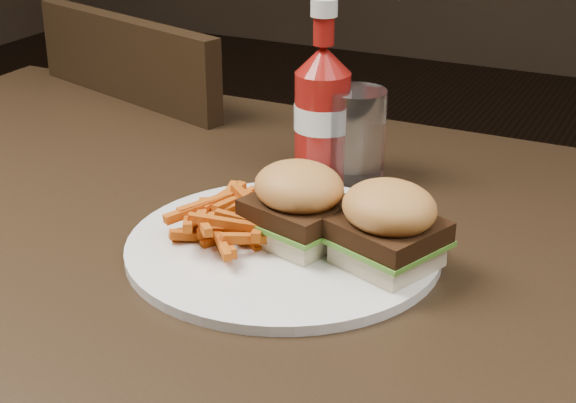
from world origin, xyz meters
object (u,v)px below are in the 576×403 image
at_px(chair_far, 226,246).
at_px(plate, 284,247).
at_px(tumbler, 356,135).
at_px(dining_table, 214,239).
at_px(ketchup_bottle, 322,127).

xyz_separation_m(chair_far, plate, (0.38, -0.53, 0.33)).
relative_size(chair_far, tumbler, 3.83).
relative_size(dining_table, ketchup_bottle, 9.25).
bearing_deg(tumbler, ketchup_bottle, -173.85).
bearing_deg(ketchup_bottle, dining_table, -105.76).
height_order(chair_far, tumbler, tumbler).
relative_size(chair_far, plate, 1.33).
height_order(dining_table, plate, plate).
xyz_separation_m(plate, ketchup_bottle, (-0.05, 0.20, 0.06)).
bearing_deg(dining_table, chair_far, 119.40).
height_order(chair_far, ketchup_bottle, ketchup_bottle).
bearing_deg(plate, ketchup_bottle, 103.75).
relative_size(plate, ketchup_bottle, 2.39).
distance_m(dining_table, tumbler, 0.21).
bearing_deg(tumbler, dining_table, -116.90).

